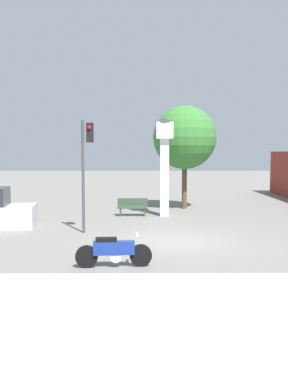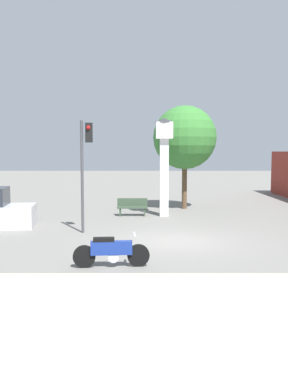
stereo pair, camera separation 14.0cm
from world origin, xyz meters
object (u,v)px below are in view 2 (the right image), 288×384
motorcycle (112,251)px  street_tree (186,138)px  traffic_light (86,157)px  clock_tower (165,152)px  bench (133,207)px

motorcycle → street_tree: 13.92m
traffic_light → street_tree: (4.83, 7.62, 1.02)m
clock_tower → traffic_light: 5.86m
street_tree → bench: 5.57m
traffic_light → street_tree: 9.07m
traffic_light → street_tree: street_tree is taller
motorcycle → clock_tower: bearing=73.5°
bench → clock_tower: bearing=-2.1°
street_tree → bench: bearing=-136.7°
clock_tower → traffic_light: clock_tower is taller
traffic_light → bench: bearing=69.2°
motorcycle → bench: motorcycle is taller
motorcycle → clock_tower: clock_tower is taller
clock_tower → bench: (-1.68, 0.06, -2.86)m
motorcycle → bench: 10.13m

